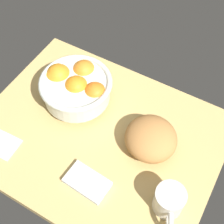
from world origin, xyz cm
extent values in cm
cube|color=tan|center=(0.00, 0.00, -1.50)|extent=(66.97, 52.10, 3.00)
cylinder|color=silver|center=(-11.50, 7.41, 1.01)|extent=(10.27, 10.27, 2.02)
cylinder|color=silver|center=(-11.50, 7.41, 5.18)|extent=(19.29, 19.29, 6.32)
torus|color=silver|center=(-11.50, 7.41, 8.34)|extent=(20.89, 20.89, 1.60)
sphere|color=orange|center=(-12.42, 13.10, 6.73)|extent=(7.05, 7.05, 7.05)
sphere|color=orange|center=(-10.97, 6.88, 6.74)|extent=(7.08, 7.08, 7.08)
sphere|color=orange|center=(-5.39, 7.84, 6.66)|extent=(6.64, 6.64, 6.64)
sphere|color=orange|center=(-17.84, 7.82, 6.82)|extent=(7.54, 7.54, 7.54)
ellipsoid|color=#BA7D41|center=(14.14, 3.97, 4.15)|extent=(19.87, 19.89, 8.31)
cube|color=silver|center=(5.18, -13.65, 0.78)|extent=(11.60, 7.44, 1.55)
cylinder|color=silver|center=(25.12, -8.81, 3.76)|extent=(7.31, 7.31, 7.52)
torus|color=silver|center=(27.20, -13.19, 3.76)|extent=(3.41, 5.40, 5.41)
camera|label=1|loc=(26.35, -37.92, 77.63)|focal=51.50mm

